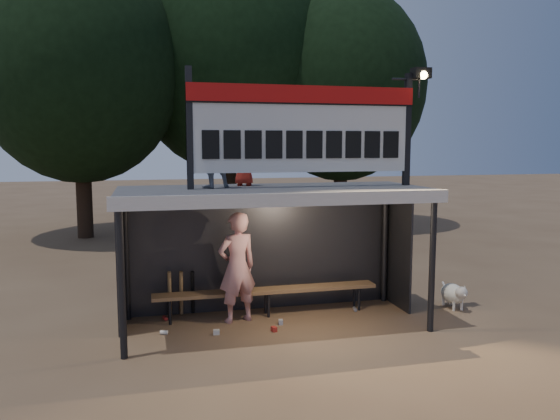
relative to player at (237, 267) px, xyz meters
name	(u,v)px	position (x,y,z in m)	size (l,w,h in m)	color
ground	(274,325)	(0.57, -0.35, -0.95)	(80.00, 80.00, 0.00)	brown
player	(237,267)	(0.00, 0.00, 0.00)	(0.69, 0.45, 1.89)	silver
child_a	(212,151)	(-0.43, -0.18, 1.97)	(0.58, 0.45, 1.18)	slate
child_b	(244,161)	(0.17, 0.19, 1.79)	(0.41, 0.27, 0.84)	maroon
dugout_shelter	(271,215)	(0.57, -0.10, 0.90)	(5.10, 2.08, 2.32)	#404043
scoreboard_assembly	(307,126)	(1.12, -0.36, 2.38)	(4.10, 0.27, 1.99)	black
bench	(267,291)	(0.57, 0.20, -0.51)	(4.00, 0.35, 0.48)	brown
tree_left	(79,65)	(-3.43, 9.65, 4.57)	(6.46, 6.46, 9.27)	black
tree_mid	(228,57)	(1.57, 11.15, 5.22)	(7.22, 7.22, 10.36)	black
tree_right	(342,85)	(5.57, 10.15, 4.24)	(6.08, 6.08, 8.72)	#311D15
dog	(454,294)	(4.02, -0.22, -0.67)	(0.36, 0.81, 0.49)	silver
bats	(181,293)	(-0.92, 0.47, -0.52)	(0.48, 0.33, 0.84)	#9B7648
litter	(245,324)	(0.08, -0.27, -0.91)	(3.54, 1.14, 0.08)	#B4281E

